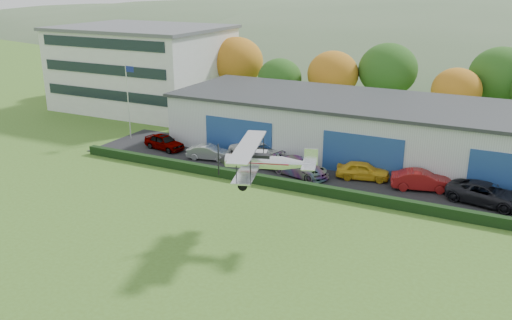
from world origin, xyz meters
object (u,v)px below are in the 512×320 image
at_px(car_2, 258,153).
at_px(car_6, 486,194).
at_px(car_3, 300,167).
at_px(car_5, 422,180).
at_px(biplane, 262,161).
at_px(car_0, 164,142).
at_px(office_block, 144,67).
at_px(car_1, 209,152).
at_px(flagpole, 128,94).
at_px(hangar, 381,129).
at_px(car_4, 363,170).

relative_size(car_2, car_6, 1.05).
height_order(car_2, car_3, car_2).
relative_size(car_5, biplane, 0.65).
height_order(car_0, car_5, car_5).
distance_m(office_block, car_2, 27.57).
relative_size(car_1, car_5, 0.87).
bearing_deg(car_2, flagpole, 109.51).
height_order(hangar, car_5, hangar).
relative_size(car_0, car_3, 0.83).
relative_size(hangar, car_1, 9.79).
bearing_deg(office_block, car_4, -22.70).
distance_m(car_0, car_6, 29.65).
distance_m(car_2, biplane, 15.54).
bearing_deg(flagpole, office_block, 121.97).
distance_m(office_block, biplane, 40.67).
distance_m(flagpole, car_2, 15.87).
distance_m(office_block, car_6, 45.91).
height_order(office_block, car_2, office_block).
distance_m(car_2, car_6, 19.72).
xyz_separation_m(car_6, biplane, (-12.78, -12.02, 4.30)).
height_order(flagpole, car_3, flagpole).
bearing_deg(hangar, office_block, 167.99).
bearing_deg(car_2, biplane, -130.04).
relative_size(hangar, car_4, 9.16).
height_order(hangar, car_3, hangar).
bearing_deg(flagpole, biplane, -32.21).
bearing_deg(office_block, car_5, -20.38).
xyz_separation_m(car_3, car_6, (14.81, 0.55, 0.02)).
distance_m(car_2, car_4, 9.94).
distance_m(hangar, car_4, 7.21).
relative_size(car_2, car_3, 1.13).
bearing_deg(car_0, car_6, -79.84).
bearing_deg(car_3, car_2, 84.82).
bearing_deg(hangar, car_2, -144.62).
distance_m(hangar, car_2, 11.81).
distance_m(car_0, biplane, 21.40).
bearing_deg(car_3, car_1, 103.34).
xyz_separation_m(hangar, car_1, (-13.86, -8.29, -1.92)).
height_order(car_6, biplane, biplane).
bearing_deg(car_4, biplane, 154.52).
height_order(car_5, biplane, biplane).
relative_size(office_block, car_5, 4.32).
height_order(office_block, flagpole, office_block).
bearing_deg(car_3, office_block, 76.08).
height_order(car_0, car_2, car_2).
distance_m(flagpole, car_6, 35.33).
xyz_separation_m(car_0, car_2, (9.96, 0.82, 0.08)).
height_order(car_3, biplane, biplane).
height_order(car_3, car_4, car_3).
bearing_deg(car_6, car_3, 104.26).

